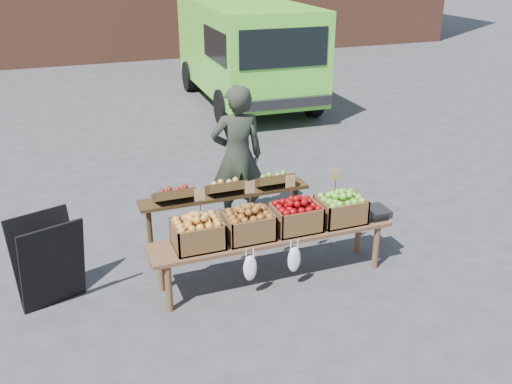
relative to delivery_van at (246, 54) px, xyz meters
name	(u,v)px	position (x,y,z in m)	size (l,w,h in m)	color
ground	(291,255)	(-1.93, -6.96, -1.13)	(80.00, 80.00, 0.00)	#3F3F41
delivery_van	(246,54)	(0.00, 0.00, 0.00)	(2.32, 5.05, 2.26)	#61D736
vendor	(237,157)	(-2.23, -5.89, -0.20)	(0.68, 0.45, 1.86)	#262C21
chalkboard_sign	(49,262)	(-4.63, -7.00, -0.64)	(0.65, 0.36, 0.98)	black
back_table	(226,214)	(-2.64, -6.64, -0.61)	(2.10, 0.44, 1.04)	#352511
display_bench	(272,256)	(-2.34, -7.36, -0.85)	(2.70, 0.56, 0.57)	brown
crate_golden_apples	(198,234)	(-3.16, -7.36, -0.42)	(0.50, 0.40, 0.28)	#ACA52A
crate_russet_pears	(248,226)	(-2.61, -7.36, -0.42)	(0.50, 0.40, 0.28)	olive
crate_red_apples	(296,217)	(-2.06, -7.36, -0.42)	(0.50, 0.40, 0.28)	#640602
crate_green_apples	(341,210)	(-1.51, -7.36, -0.42)	(0.50, 0.40, 0.28)	#368E16
weighing_scale	(373,212)	(-1.09, -7.36, -0.52)	(0.34, 0.30, 0.08)	black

